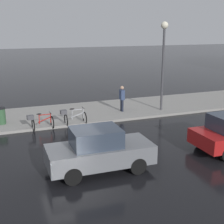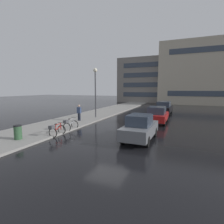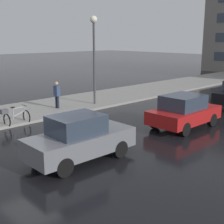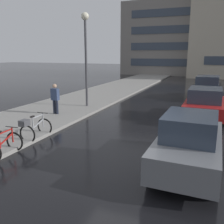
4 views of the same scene
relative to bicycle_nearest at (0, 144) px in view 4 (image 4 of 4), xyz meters
The scene contains 10 objects.
ground_plane 3.78m from the bicycle_nearest, 11.82° to the left, with size 140.00×140.00×0.00m, color black.
sidewalk_kerb 11.02m from the bicycle_nearest, 102.21° to the left, with size 4.80×60.00×0.14m, color gray.
bicycle_nearest is the anchor object (origin of this frame).
bicycle_second 1.82m from the bicycle_nearest, 95.15° to the left, with size 0.73×1.40×0.99m.
car_grey 5.85m from the bicycle_nearest, 14.02° to the left, with size 1.75×4.00×1.70m.
car_red 9.67m from the bicycle_nearest, 53.00° to the left, with size 1.91×3.85×1.63m.
car_black 15.40m from the bicycle_nearest, 68.14° to the left, with size 2.04×4.15×1.69m.
pedestrian 5.59m from the bicycle_nearest, 106.53° to the left, with size 0.41×0.26×1.75m.
streetlamp 8.61m from the bicycle_nearest, 97.35° to the left, with size 0.45×0.45×5.61m.
building_facade_main 37.16m from the bicycle_nearest, 87.01° to the left, with size 19.90×8.48×11.03m.
Camera 4 is at (2.50, -6.38, 3.32)m, focal length 40.00 mm.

